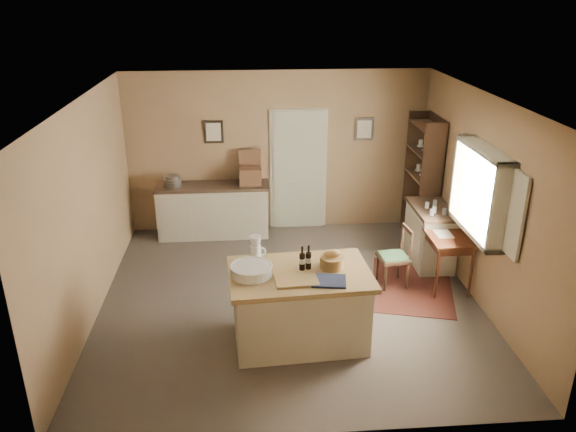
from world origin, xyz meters
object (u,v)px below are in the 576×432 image
object	(u,v)px
sideboard	(214,209)
desk_chair	(393,258)
shelving_unit	(425,179)
right_cabinet	(430,235)
writing_desk	(446,240)
work_island	(299,304)

from	to	relation	value
sideboard	desk_chair	distance (m)	3.21
sideboard	shelving_unit	size ratio (longest dim) A/B	0.90
sideboard	right_cabinet	distance (m)	3.54
desk_chair	sideboard	bearing A→B (deg)	137.06
writing_desk	right_cabinet	size ratio (longest dim) A/B	0.90
writing_desk	shelving_unit	distance (m)	1.62
sideboard	writing_desk	bearing A→B (deg)	-30.41
writing_desk	right_cabinet	xyz separation A→B (m)	(-0.00, 0.65, -0.21)
sideboard	writing_desk	xyz separation A→B (m)	(3.30, -1.94, 0.19)
writing_desk	desk_chair	xyz separation A→B (m)	(-0.72, 0.01, -0.24)
work_island	shelving_unit	xyz separation A→B (m)	(2.32, 2.79, 0.55)
sideboard	desk_chair	xyz separation A→B (m)	(2.57, -1.92, -0.06)
work_island	sideboard	bearing A→B (deg)	106.01
work_island	right_cabinet	world-z (taller)	work_island
sideboard	writing_desk	distance (m)	3.83
work_island	shelving_unit	distance (m)	3.67
right_cabinet	shelving_unit	bearing A→B (deg)	80.53
work_island	sideboard	distance (m)	3.35
desk_chair	work_island	bearing A→B (deg)	-145.67
sideboard	shelving_unit	xyz separation A→B (m)	(3.45, -0.37, 0.55)
right_cabinet	shelving_unit	distance (m)	1.10
writing_desk	sideboard	bearing A→B (deg)	149.59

